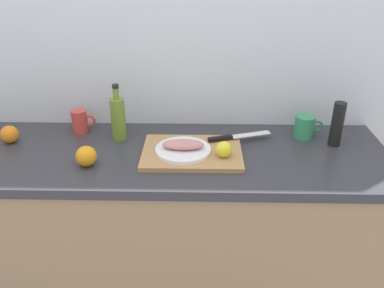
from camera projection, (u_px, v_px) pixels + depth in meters
name	position (u px, v px, depth m)	size (l,w,h in m)	color
back_wall	(158.00, 51.00, 1.85)	(3.20, 0.05, 2.50)	silver
kitchen_counter	(158.00, 236.00, 1.92)	(2.00, 0.60, 0.90)	#9E7A56
cutting_board	(192.00, 153.00, 1.69)	(0.41, 0.30, 0.02)	tan
white_plate	(183.00, 150.00, 1.68)	(0.23, 0.23, 0.01)	white
fish_fillet	(183.00, 144.00, 1.67)	(0.17, 0.07, 0.04)	tan
chef_knife	(232.00, 137.00, 1.78)	(0.28, 0.12, 0.02)	silver
lemon_0	(224.00, 149.00, 1.63)	(0.07, 0.07, 0.07)	yellow
olive_oil_bottle	(118.00, 118.00, 1.79)	(0.06, 0.06, 0.26)	olive
coffee_mug_0	(305.00, 127.00, 1.82)	(0.13, 0.09, 0.10)	#338C59
coffee_mug_1	(80.00, 121.00, 1.87)	(0.11, 0.07, 0.11)	#CC3F38
orange_1	(9.00, 134.00, 1.78)	(0.08, 0.08, 0.08)	orange
orange_2	(86.00, 156.00, 1.60)	(0.08, 0.08, 0.08)	orange
pepper_mill	(337.00, 124.00, 1.74)	(0.05, 0.05, 0.20)	black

